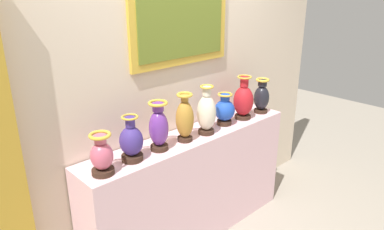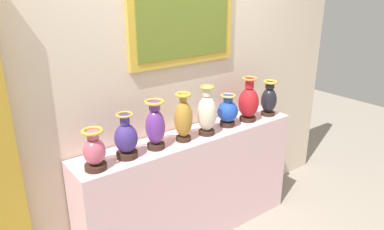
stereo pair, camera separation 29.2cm
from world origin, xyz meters
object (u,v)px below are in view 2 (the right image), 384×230
Objects in this scene: vase_ivory at (207,113)px; vase_onyx at (269,99)px; vase_violet at (155,126)px; vase_ochre at (183,118)px; vase_rose at (94,151)px; vase_crimson at (249,102)px; vase_sapphire at (228,111)px; vase_indigo at (126,139)px.

vase_onyx is (0.75, 0.00, -0.03)m from vase_ivory.
vase_violet is 0.97× the size of vase_ochre.
vase_crimson is (1.47, 0.03, 0.04)m from vase_rose.
vase_rose is 0.97m from vase_ivory.
vase_violet is 1.14× the size of vase_onyx.
vase_crimson reaches higher than vase_rose.
vase_ivory is (0.97, 0.01, 0.05)m from vase_rose.
vase_sapphire is at bearing 0.60° from vase_violet.
vase_sapphire is 0.24m from vase_crimson.
vase_sapphire is at bearing 0.62° from vase_indigo.
vase_ochre is at bearing -2.50° from vase_violet.
vase_indigo reaches higher than vase_rose.
vase_ivory reaches higher than vase_ochre.
vase_rose is at bearing -178.15° from vase_ochre.
vase_violet is at bearing 177.50° from vase_ochre.
vase_crimson reaches higher than vase_sapphire.
vase_ochre reaches higher than vase_violet.
vase_ivory is 0.75m from vase_onyx.
vase_violet is 0.25m from vase_ochre.
vase_ochre is at bearing 179.46° from vase_onyx.
vase_rose is 1.72m from vase_onyx.
vase_onyx reaches higher than vase_rose.
vase_sapphire is 0.86× the size of vase_onyx.
vase_violet is at bearing 179.06° from vase_onyx.
vase_rose is 0.70× the size of vase_ivory.
vase_indigo is 1.47m from vase_onyx.
vase_ivory is 1.03× the size of vase_crimson.
vase_ochre is (0.75, 0.02, 0.05)m from vase_rose.
vase_indigo is 0.85× the size of vase_ochre.
vase_indigo and vase_onyx have the same top height.
vase_onyx reaches higher than vase_sapphire.
vase_onyx is (0.98, -0.01, -0.03)m from vase_ochre.
vase_crimson is at bearing 2.01° from vase_ivory.
vase_sapphire is 0.71× the size of vase_crimson.
vase_ochre is 1.18× the size of vase_onyx.
vase_indigo is 0.88× the size of vase_violet.
vase_ochre is at bearing -179.62° from vase_crimson.
vase_crimson is (0.50, 0.02, -0.01)m from vase_ivory.
vase_ochre is 0.98m from vase_onyx.
vase_onyx is (0.49, -0.03, 0.02)m from vase_sapphire.
vase_ivory is (0.72, -0.02, 0.04)m from vase_indigo.
vase_rose is 0.50m from vase_violet.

